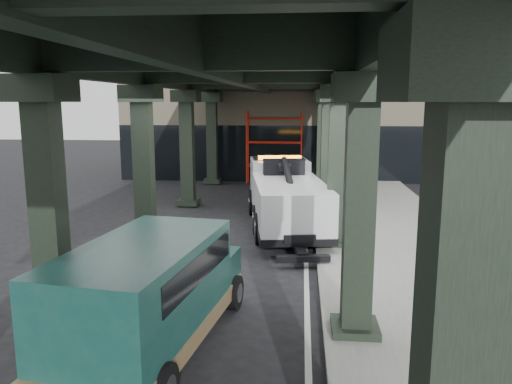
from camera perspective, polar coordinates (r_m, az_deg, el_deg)
The scene contains 8 objects.
ground at distance 13.96m, azimuth -1.31°, elevation -8.56°, with size 90.00×90.00×0.00m, color black.
sidewalk at distance 16.04m, azimuth 15.82°, elevation -6.17°, with size 5.00×40.00×0.15m, color gray.
lane_stripe at distance 15.78m, azimuth 5.71°, elevation -6.35°, with size 0.12×38.00×0.01m, color silver.
viaduct at distance 15.28m, azimuth -2.05°, elevation 13.84°, with size 7.40×32.00×6.40m.
building at distance 33.14m, azimuth 6.16°, elevation 9.32°, with size 22.00×10.00×8.00m, color #C6B793.
scaffolding at distance 27.92m, azimuth 2.12°, elevation 5.32°, with size 3.08×0.88×4.00m.
tow_truck at distance 17.99m, azimuth 3.27°, elevation -0.17°, with size 3.25×8.05×2.57m.
towed_van at distance 9.32m, azimuth -11.86°, elevation -11.14°, with size 2.71×5.44×2.12m.
Camera 1 is at (1.53, -13.13, 4.50)m, focal length 35.00 mm.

